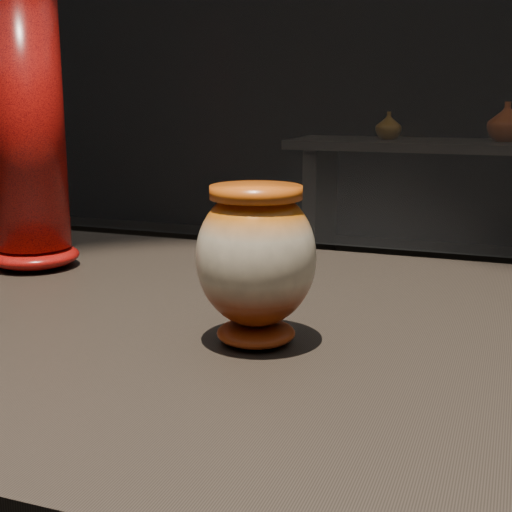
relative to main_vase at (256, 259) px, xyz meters
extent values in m
cube|color=black|center=(0.01, 5.07, 0.61)|extent=(8.00, 3.20, 0.04)
cube|color=black|center=(0.01, 0.07, -0.12)|extent=(2.00, 0.80, 0.05)
ellipsoid|color=maroon|center=(0.00, 0.00, -0.08)|extent=(0.10, 0.10, 0.02)
ellipsoid|color=beige|center=(0.00, 0.00, 0.00)|extent=(0.15, 0.15, 0.14)
cylinder|color=orange|center=(0.00, 0.00, 0.07)|extent=(0.11, 0.11, 0.01)
ellipsoid|color=red|center=(-0.43, 0.20, -0.07)|extent=(0.15, 0.15, 0.04)
cylinder|color=red|center=(-0.43, 0.20, 0.12)|extent=(0.12, 0.12, 0.37)
cube|color=black|center=(-0.02, 3.47, -0.12)|extent=(2.00, 0.60, 0.05)
cube|color=black|center=(-0.87, 3.47, -0.57)|extent=(0.08, 0.50, 0.85)
imported|color=#966515|center=(-0.48, 3.48, -0.01)|extent=(0.16, 0.16, 0.16)
imported|color=maroon|center=(0.15, 3.50, 0.02)|extent=(0.29, 0.29, 0.21)
camera|label=1|loc=(0.25, -0.66, 0.16)|focal=50.00mm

